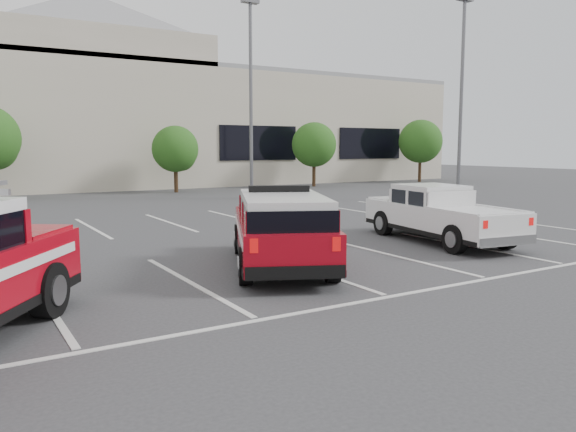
# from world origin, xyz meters

# --- Properties ---
(ground) EXTENTS (120.00, 120.00, 0.00)m
(ground) POSITION_xyz_m (0.00, 0.00, 0.00)
(ground) COLOR #353538
(ground) RESTS_ON ground
(stall_markings) EXTENTS (23.00, 15.00, 0.01)m
(stall_markings) POSITION_xyz_m (0.00, 4.50, 0.01)
(stall_markings) COLOR silver
(stall_markings) RESTS_ON ground
(convention_building) EXTENTS (60.00, 16.99, 13.20)m
(convention_building) POSITION_xyz_m (0.18, 31.86, 4.72)
(convention_building) COLOR beige
(convention_building) RESTS_ON ground
(tree_mid_right) EXTENTS (2.77, 2.77, 3.99)m
(tree_mid_right) POSITION_xyz_m (5.09, 22.05, 2.50)
(tree_mid_right) COLOR #3F2B19
(tree_mid_right) RESTS_ON ground
(tree_right) EXTENTS (3.07, 3.07, 4.42)m
(tree_right) POSITION_xyz_m (15.09, 22.05, 2.77)
(tree_right) COLOR #3F2B19
(tree_right) RESTS_ON ground
(tree_far_right) EXTENTS (3.37, 3.37, 4.85)m
(tree_far_right) POSITION_xyz_m (25.09, 22.05, 3.04)
(tree_far_right) COLOR #3F2B19
(tree_far_right) RESTS_ON ground
(light_pole_mid) EXTENTS (0.90, 0.60, 10.24)m
(light_pole_mid) POSITION_xyz_m (7.00, 16.00, 5.19)
(light_pole_mid) COLOR #59595E
(light_pole_mid) RESTS_ON ground
(light_pole_right) EXTENTS (0.90, 0.60, 10.24)m
(light_pole_right) POSITION_xyz_m (16.00, 10.00, 5.19)
(light_pole_right) COLOR #59595E
(light_pole_right) RESTS_ON ground
(fire_chief_suv) EXTENTS (3.86, 5.51, 1.83)m
(fire_chief_suv) POSITION_xyz_m (-0.39, 0.38, 0.75)
(fire_chief_suv) COLOR #9C0714
(fire_chief_suv) RESTS_ON ground
(white_pickup) EXTENTS (2.56, 5.46, 1.61)m
(white_pickup) POSITION_xyz_m (5.28, 1.05, 0.64)
(white_pickup) COLOR silver
(white_pickup) RESTS_ON ground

